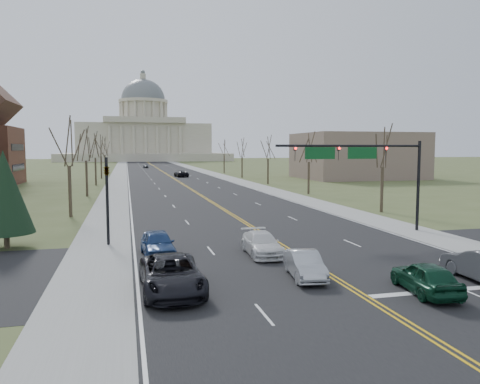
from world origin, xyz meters
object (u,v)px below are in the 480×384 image
car_sb_outer_second (158,244)px  car_far_sb (146,166)px  car_sb_outer_lead (172,274)px  signal_mast (361,159)px  car_nb_inner_lead (426,277)px  car_sb_inner_lead (305,265)px  car_far_nb (181,174)px  signal_left (107,191)px  car_sb_inner_second (262,244)px

car_sb_outer_second → car_far_sb: size_ratio=1.10×
car_sb_outer_second → car_sb_outer_lead: bearing=-91.5°
signal_mast → car_far_sb: bearing=94.9°
car_far_sb → car_nb_inner_lead: bearing=-85.6°
car_sb_inner_lead → car_sb_outer_second: car_sb_outer_second is taller
car_sb_inner_lead → car_far_nb: size_ratio=0.76×
car_sb_outer_second → car_far_nb: car_sb_outer_second is taller
car_nb_inner_lead → car_sb_inner_lead: car_nb_inner_lead is taller
signal_left → car_nb_inner_lead: 20.76m
car_nb_inner_lead → car_sb_outer_second: car_sb_outer_second is taller
car_sb_inner_lead → car_sb_outer_second: size_ratio=0.89×
car_sb_outer_lead → car_far_sb: 140.46m
car_sb_inner_lead → car_far_sb: bearing=98.5°
car_sb_inner_lead → car_sb_outer_lead: 6.86m
car_far_sb → car_sb_outer_lead: bearing=-90.1°
signal_left → car_sb_outer_lead: size_ratio=1.02×
car_sb_inner_second → car_sb_outer_second: car_sb_outer_second is taller
car_sb_inner_second → car_far_nb: 81.52m
signal_left → car_far_sb: 128.98m
car_sb_inner_lead → car_far_nb: 86.99m
signal_left → car_far_nb: signal_left is taller
signal_left → car_far_nb: 77.27m
car_sb_inner_lead → car_sb_outer_lead: size_ratio=0.70×
signal_left → car_far_sb: size_ratio=1.41×
car_sb_outer_lead → car_far_nb: size_ratio=1.09×
car_nb_inner_lead → car_sb_outer_lead: 11.60m
car_far_nb → car_sb_outer_lead: bearing=75.3°
signal_left → car_nb_inner_lead: (14.43, -14.62, -2.97)m
car_sb_inner_lead → car_sb_outer_lead: car_sb_outer_lead is taller
car_sb_outer_lead → car_sb_outer_second: (-0.15, 7.35, -0.03)m
signal_left → car_sb_inner_second: 11.23m
car_sb_outer_second → car_sb_inner_second: bearing=-12.5°
car_sb_outer_second → car_far_sb: bearing=85.3°
car_nb_inner_lead → car_sb_inner_lead: size_ratio=1.05×
signal_mast → car_sb_inner_second: size_ratio=2.53×
signal_mast → car_far_nb: signal_mast is taller
car_sb_inner_lead → car_sb_inner_second: (-0.67, 5.50, 0.01)m
signal_mast → car_sb_outer_lead: (-15.73, -11.67, -4.93)m
car_far_nb → car_nb_inner_lead: bearing=82.6°
signal_mast → signal_left: size_ratio=2.02×
car_nb_inner_lead → car_far_sb: (-6.59, 143.33, -0.01)m
signal_left → car_nb_inner_lead: signal_left is taller
signal_mast → car_far_nb: (-5.22, 75.99, -5.00)m
car_far_sb → signal_left: bearing=-91.7°
car_sb_inner_lead → car_sb_inner_second: 5.54m
car_nb_inner_lead → car_sb_outer_second: (-11.36, 10.29, 0.06)m
car_sb_outer_lead → car_far_nb: 88.29m
signal_left → car_sb_inner_second: (9.37, -5.42, -3.01)m
signal_mast → car_sb_inner_lead: signal_mast is taller
car_sb_outer_lead → car_far_nb: car_sb_outer_lead is taller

